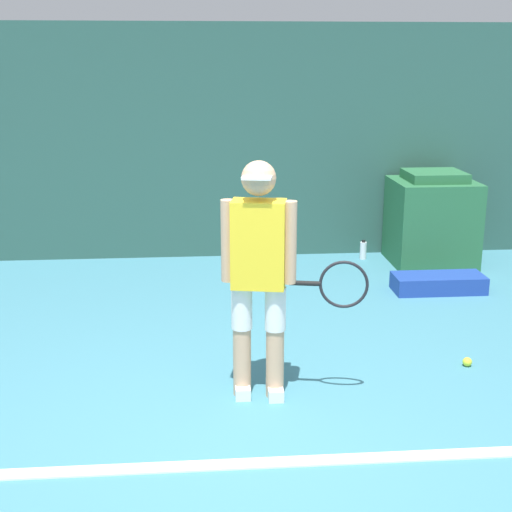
{
  "coord_description": "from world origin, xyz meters",
  "views": [
    {
      "loc": [
        -0.25,
        -3.65,
        2.19
      ],
      "look_at": [
        0.12,
        0.91,
        0.92
      ],
      "focal_mm": 50.0,
      "sensor_mm": 36.0,
      "label": 1
    }
  ],
  "objects_px": {
    "water_bottle": "(363,250)",
    "tennis_ball": "(467,362)",
    "tennis_player": "(261,271)",
    "covered_chair": "(432,220)",
    "equipment_bag": "(438,283)"
  },
  "relations": [
    {
      "from": "covered_chair",
      "to": "water_bottle",
      "type": "height_order",
      "value": "covered_chair"
    },
    {
      "from": "tennis_ball",
      "to": "equipment_bag",
      "type": "xyz_separation_m",
      "value": [
        0.36,
        1.72,
        0.05
      ]
    },
    {
      "from": "tennis_player",
      "to": "water_bottle",
      "type": "bearing_deg",
      "value": 76.89
    },
    {
      "from": "equipment_bag",
      "to": "tennis_ball",
      "type": "bearing_deg",
      "value": -101.73
    },
    {
      "from": "equipment_bag",
      "to": "water_bottle",
      "type": "relative_size",
      "value": 3.98
    },
    {
      "from": "equipment_bag",
      "to": "water_bottle",
      "type": "bearing_deg",
      "value": 111.25
    },
    {
      "from": "tennis_player",
      "to": "covered_chair",
      "type": "relative_size",
      "value": 1.56
    },
    {
      "from": "tennis_ball",
      "to": "covered_chair",
      "type": "height_order",
      "value": "covered_chair"
    },
    {
      "from": "covered_chair",
      "to": "equipment_bag",
      "type": "height_order",
      "value": "covered_chair"
    },
    {
      "from": "tennis_player",
      "to": "equipment_bag",
      "type": "xyz_separation_m",
      "value": [
        1.92,
        2.05,
        -0.79
      ]
    },
    {
      "from": "tennis_ball",
      "to": "equipment_bag",
      "type": "distance_m",
      "value": 1.75
    },
    {
      "from": "water_bottle",
      "to": "tennis_ball",
      "type": "bearing_deg",
      "value": -87.86
    },
    {
      "from": "tennis_player",
      "to": "covered_chair",
      "type": "distance_m",
      "value": 3.75
    },
    {
      "from": "tennis_player",
      "to": "covered_chair",
      "type": "height_order",
      "value": "tennis_player"
    },
    {
      "from": "tennis_player",
      "to": "tennis_ball",
      "type": "relative_size",
      "value": 23.25
    }
  ]
}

